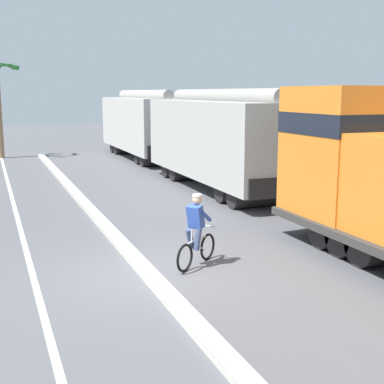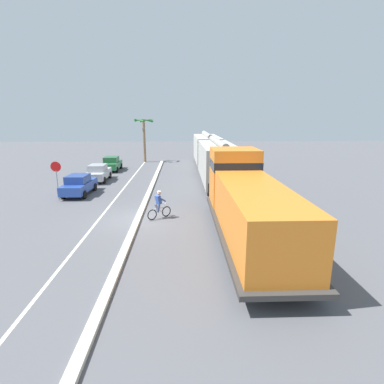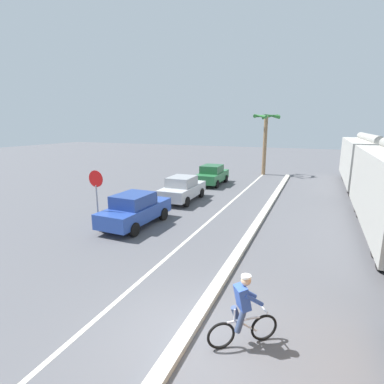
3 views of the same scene
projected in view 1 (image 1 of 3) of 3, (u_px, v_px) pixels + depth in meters
ground_plane at (147, 275)px, 12.03m from camera, size 120.00×120.00×0.00m
median_curb at (95, 215)px, 17.52m from camera, size 0.36×36.00×0.16m
lane_stripe at (19, 224)px, 16.68m from camera, size 0.14×36.00×0.01m
hopper_car_lead at (220, 140)px, 22.30m from camera, size 2.90×10.60×4.18m
hopper_car_middle at (143, 125)px, 32.94m from camera, size 2.90×10.60×4.18m
cyclist at (196, 232)px, 12.49m from camera, size 1.39×1.10×1.71m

